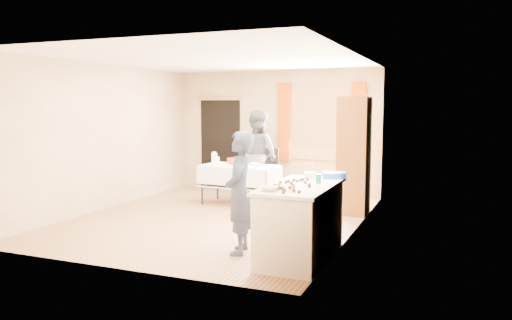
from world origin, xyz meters
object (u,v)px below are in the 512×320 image
at_px(counter, 301,222).
at_px(girl, 240,193).
at_px(chair, 267,183).
at_px(woman, 258,155).
at_px(cabinet, 354,156).
at_px(party_table, 239,181).

relative_size(counter, girl, 1.03).
relative_size(chair, woman, 0.56).
height_order(cabinet, party_table, cabinet).
bearing_deg(chair, girl, -78.15).
relative_size(counter, party_table, 1.08).
relative_size(cabinet, party_table, 1.35).
distance_m(cabinet, woman, 2.10).
distance_m(counter, chair, 4.05).
bearing_deg(counter, chair, 116.76).
distance_m(counter, woman, 3.88).
bearing_deg(girl, cabinet, 147.64).
bearing_deg(party_table, cabinet, 4.85).
xyz_separation_m(girl, woman, (-1.13, 3.45, 0.11)).
relative_size(party_table, woman, 0.84).
bearing_deg(girl, woman, -177.14).
relative_size(girl, woman, 0.87).
xyz_separation_m(cabinet, chair, (-1.92, 0.84, -0.71)).
bearing_deg(party_table, girl, -62.49).
bearing_deg(woman, cabinet, -172.56).
bearing_deg(counter, girl, -173.07).
xyz_separation_m(cabinet, girl, (-0.88, -2.87, -0.23)).
height_order(party_table, woman, woman).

